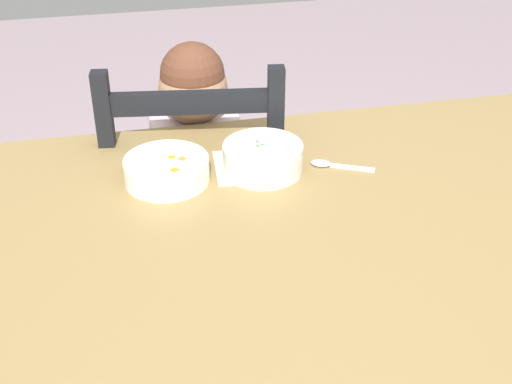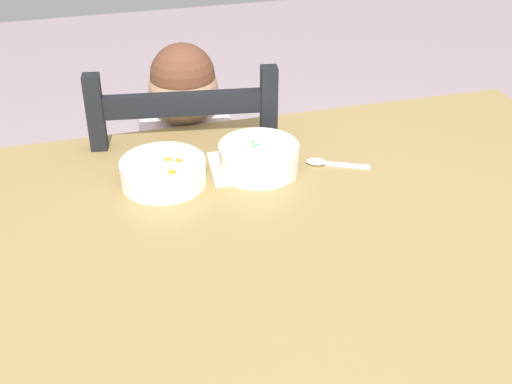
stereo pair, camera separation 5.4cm
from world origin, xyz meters
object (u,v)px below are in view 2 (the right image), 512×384
(dining_table, at_px, (291,273))
(spoon, at_px, (326,163))
(dining_chair, at_px, (190,226))
(bowl_of_peas, at_px, (259,157))
(bowl_of_carrots, at_px, (163,172))
(child_figure, at_px, (190,170))

(dining_table, distance_m, spoon, 0.28)
(dining_table, relative_size, dining_chair, 1.53)
(bowl_of_peas, xyz_separation_m, bowl_of_carrots, (-0.20, -0.00, -0.00))
(dining_chair, relative_size, bowl_of_carrots, 5.45)
(bowl_of_peas, bearing_deg, dining_chair, 109.93)
(dining_table, height_order, child_figure, child_figure)
(spoon, bearing_deg, bowl_of_peas, 174.50)
(bowl_of_carrots, bearing_deg, child_figure, 71.10)
(dining_table, distance_m, dining_chair, 0.58)
(bowl_of_peas, xyz_separation_m, spoon, (0.14, -0.01, -0.03))
(spoon, bearing_deg, bowl_of_carrots, 177.70)
(bowl_of_peas, relative_size, spoon, 1.27)
(dining_chair, distance_m, spoon, 0.52)
(dining_table, height_order, dining_chair, dining_chair)
(bowl_of_peas, bearing_deg, spoon, -5.50)
(dining_table, xyz_separation_m, dining_chair, (-0.11, 0.53, -0.22))
(bowl_of_peas, bearing_deg, bowl_of_carrots, -179.98)
(dining_table, height_order, bowl_of_peas, bowl_of_peas)
(bowl_of_peas, distance_m, bowl_of_carrots, 0.20)
(dining_table, relative_size, spoon, 10.94)
(dining_table, relative_size, child_figure, 1.53)
(dining_table, xyz_separation_m, spoon, (0.14, 0.22, 0.10))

